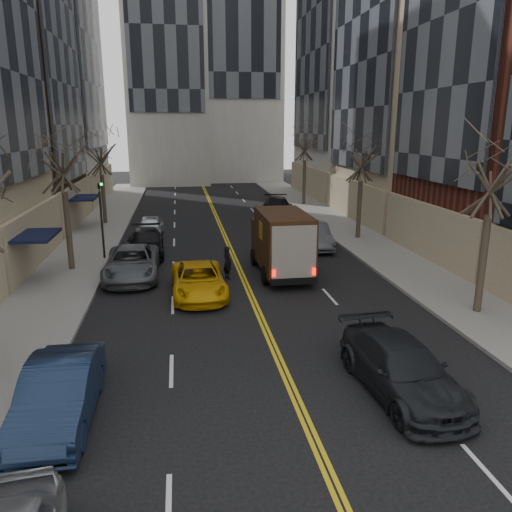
{
  "coord_description": "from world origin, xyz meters",
  "views": [
    {
      "loc": [
        -3.04,
        -6.52,
        7.48
      ],
      "look_at": [
        0.03,
        13.37,
        2.2
      ],
      "focal_mm": 35.0,
      "sensor_mm": 36.0,
      "label": 1
    }
  ],
  "objects_px": {
    "ups_truck": "(281,243)",
    "observer_sedan": "(402,368)",
    "taxi": "(198,280)",
    "pedestrian": "(227,263)"
  },
  "relations": [
    {
      "from": "ups_truck",
      "to": "pedestrian",
      "type": "distance_m",
      "value": 2.95
    },
    {
      "from": "observer_sedan",
      "to": "pedestrian",
      "type": "relative_size",
      "value": 3.24
    },
    {
      "from": "ups_truck",
      "to": "observer_sedan",
      "type": "height_order",
      "value": "ups_truck"
    },
    {
      "from": "taxi",
      "to": "pedestrian",
      "type": "xyz_separation_m",
      "value": [
        1.55,
        2.33,
        0.13
      ]
    },
    {
      "from": "taxi",
      "to": "pedestrian",
      "type": "distance_m",
      "value": 2.8
    },
    {
      "from": "ups_truck",
      "to": "observer_sedan",
      "type": "relative_size",
      "value": 1.12
    },
    {
      "from": "ups_truck",
      "to": "taxi",
      "type": "height_order",
      "value": "ups_truck"
    },
    {
      "from": "ups_truck",
      "to": "observer_sedan",
      "type": "distance_m",
      "value": 12.24
    },
    {
      "from": "observer_sedan",
      "to": "pedestrian",
      "type": "bearing_deg",
      "value": 103.87
    },
    {
      "from": "observer_sedan",
      "to": "pedestrian",
      "type": "xyz_separation_m",
      "value": [
        -3.83,
        11.8,
        0.07
      ]
    }
  ]
}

